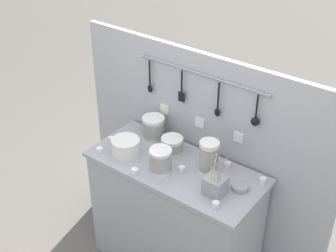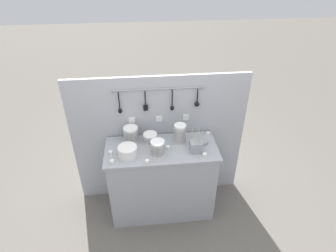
# 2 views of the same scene
# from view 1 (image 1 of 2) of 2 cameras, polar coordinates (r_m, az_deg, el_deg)

# --- Properties ---
(counter) EXTENTS (1.22, 0.54, 0.93)m
(counter) POSITION_cam_1_polar(r_m,az_deg,el_deg) (3.46, 0.84, -11.02)
(counter) COLOR #9EA0A8
(counter) RESTS_ON ground
(back_wall) EXTENTS (2.02, 0.09, 1.64)m
(back_wall) POSITION_cam_1_polar(r_m,az_deg,el_deg) (3.43, 3.94, -3.82)
(back_wall) COLOR #A8AAB2
(back_wall) RESTS_ON ground
(bowl_stack_nested_right) EXTENTS (0.13, 0.13, 0.24)m
(bowl_stack_nested_right) POSITION_cam_1_polar(r_m,az_deg,el_deg) (3.04, 5.00, -3.82)
(bowl_stack_nested_right) COLOR white
(bowl_stack_nested_right) RESTS_ON counter
(bowl_stack_back_corner) EXTENTS (0.15, 0.15, 0.12)m
(bowl_stack_back_corner) POSITION_cam_1_polar(r_m,az_deg,el_deg) (3.25, 0.50, -2.35)
(bowl_stack_back_corner) COLOR white
(bowl_stack_back_corner) RESTS_ON counter
(bowl_stack_short_front) EXTENTS (0.15, 0.15, 0.17)m
(bowl_stack_short_front) POSITION_cam_1_polar(r_m,az_deg,el_deg) (3.06, -0.91, -4.19)
(bowl_stack_short_front) COLOR white
(bowl_stack_short_front) RESTS_ON counter
(bowl_stack_tall_left) EXTENTS (0.16, 0.16, 0.18)m
(bowl_stack_tall_left) POSITION_cam_1_polar(r_m,az_deg,el_deg) (3.38, -1.77, -0.26)
(bowl_stack_tall_left) COLOR white
(bowl_stack_tall_left) RESTS_ON counter
(plate_stack) EXTENTS (0.20, 0.20, 0.12)m
(plate_stack) POSITION_cam_1_polar(r_m,az_deg,el_deg) (3.25, -5.17, -2.53)
(plate_stack) COLOR white
(plate_stack) RESTS_ON counter
(steel_mixing_bowl) EXTENTS (0.11, 0.11, 0.03)m
(steel_mixing_bowl) POSITION_cam_1_polar(r_m,az_deg,el_deg) (2.99, 8.76, -7.35)
(steel_mixing_bowl) COLOR #93969E
(steel_mixing_bowl) RESTS_ON counter
(cutlery_caddy) EXTENTS (0.12, 0.12, 0.28)m
(cutlery_caddy) POSITION_cam_1_polar(r_m,az_deg,el_deg) (2.91, 5.78, -7.16)
(cutlery_caddy) COLOR #93969E
(cutlery_caddy) RESTS_ON counter
(cup_by_caddy) EXTENTS (0.04, 0.04, 0.04)m
(cup_by_caddy) POSITION_cam_1_polar(r_m,az_deg,el_deg) (3.40, -6.92, -1.66)
(cup_by_caddy) COLOR white
(cup_by_caddy) RESTS_ON counter
(cup_front_right) EXTENTS (0.04, 0.04, 0.04)m
(cup_front_right) POSITION_cam_1_polar(r_m,az_deg,el_deg) (3.10, 1.70, -5.27)
(cup_front_right) COLOR white
(cup_front_right) RESTS_ON counter
(cup_centre) EXTENTS (0.04, 0.04, 0.04)m
(cup_centre) POSITION_cam_1_polar(r_m,az_deg,el_deg) (3.06, 11.46, -6.54)
(cup_centre) COLOR white
(cup_centre) RESTS_ON counter
(cup_back_right) EXTENTS (0.04, 0.04, 0.04)m
(cup_back_right) POSITION_cam_1_polar(r_m,az_deg,el_deg) (3.08, -4.09, -5.52)
(cup_back_right) COLOR white
(cup_back_right) RESTS_ON counter
(cup_edge_far) EXTENTS (0.04, 0.04, 0.04)m
(cup_edge_far) POSITION_cam_1_polar(r_m,az_deg,el_deg) (3.30, -8.33, -2.93)
(cup_edge_far) COLOR white
(cup_edge_far) RESTS_ON counter
(cup_edge_near) EXTENTS (0.04, 0.04, 0.04)m
(cup_edge_near) POSITION_cam_1_polar(r_m,az_deg,el_deg) (2.84, 5.85, -9.51)
(cup_edge_near) COLOR white
(cup_edge_near) RESTS_ON counter
(cup_back_left) EXTENTS (0.04, 0.04, 0.04)m
(cup_back_left) POSITION_cam_1_polar(r_m,az_deg,el_deg) (3.16, 7.26, -4.70)
(cup_back_left) COLOR white
(cup_back_left) RESTS_ON counter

